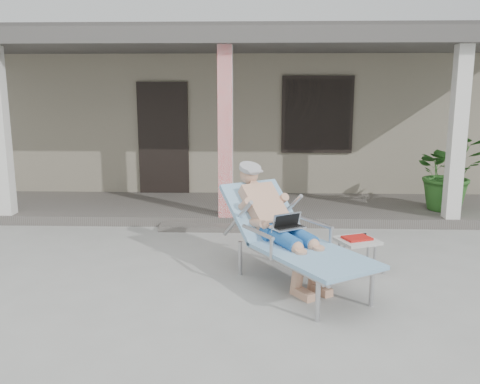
{
  "coord_description": "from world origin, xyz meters",
  "views": [
    {
      "loc": [
        0.5,
        -5.62,
        2.11
      ],
      "look_at": [
        0.28,
        0.6,
        0.85
      ],
      "focal_mm": 38.0,
      "sensor_mm": 36.0,
      "label": 1
    }
  ],
  "objects": [
    {
      "name": "side_table",
      "position": [
        1.68,
        0.2,
        0.34
      ],
      "size": [
        0.58,
        0.58,
        0.4
      ],
      "rotation": [
        0.0,
        0.0,
        0.4
      ],
      "color": "beige",
      "rests_on": "ground"
    },
    {
      "name": "porch_step",
      "position": [
        0.0,
        1.85,
        0.04
      ],
      "size": [
        2.0,
        0.3,
        0.07
      ],
      "primitive_type": "cube",
      "color": "#605B56",
      "rests_on": "ground"
    },
    {
      "name": "porch_deck",
      "position": [
        0.0,
        3.0,
        0.07
      ],
      "size": [
        10.0,
        2.0,
        0.15
      ],
      "primitive_type": "cube",
      "color": "#605B56",
      "rests_on": "ground"
    },
    {
      "name": "ground",
      "position": [
        0.0,
        0.0,
        0.0
      ],
      "size": [
        60.0,
        60.0,
        0.0
      ],
      "primitive_type": "plane",
      "color": "#9E9E99",
      "rests_on": "ground"
    },
    {
      "name": "potted_palm",
      "position": [
        3.63,
        2.72,
        0.78
      ],
      "size": [
        1.22,
        1.08,
        1.25
      ],
      "primitive_type": "imported",
      "rotation": [
        0.0,
        0.0,
        0.1
      ],
      "color": "#26591E",
      "rests_on": "porch_deck"
    },
    {
      "name": "lounger",
      "position": [
        0.79,
        -0.19,
        0.83
      ],
      "size": [
        1.73,
        2.1,
        1.35
      ],
      "rotation": [
        0.0,
        0.0,
        0.57
      ],
      "color": "#B7B7BC",
      "rests_on": "ground"
    },
    {
      "name": "house",
      "position": [
        0.0,
        6.5,
        1.67
      ],
      "size": [
        10.4,
        5.4,
        3.3
      ],
      "color": "gray",
      "rests_on": "ground"
    },
    {
      "name": "porch_overhang",
      "position": [
        0.0,
        2.95,
        2.79
      ],
      "size": [
        10.0,
        2.3,
        2.85
      ],
      "color": "silver",
      "rests_on": "porch_deck"
    }
  ]
}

